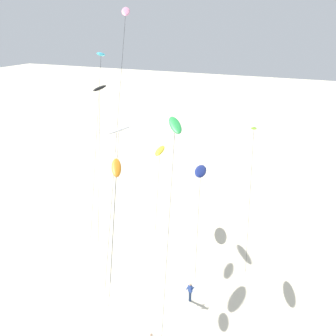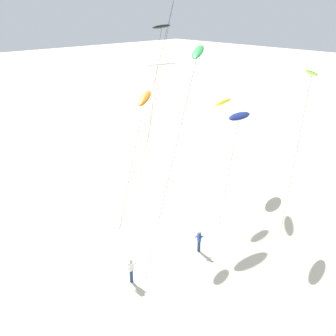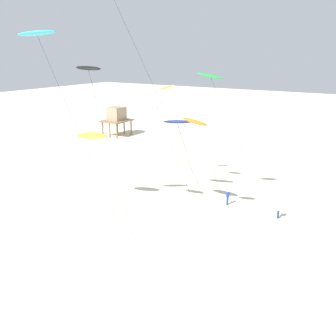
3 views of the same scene
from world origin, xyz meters
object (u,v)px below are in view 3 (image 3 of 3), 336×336
Objects in this scene: stilt_house at (117,116)px; kite_black at (89,70)px; kite_green at (211,77)px; kite_flyer_nearest at (278,210)px; kite_cyan at (37,34)px; kite_flyer_middle at (228,197)px; kite_lime at (167,89)px; kite_orange at (195,122)px; kite_navy at (178,122)px; kite_white at (155,99)px; kite_yellow at (92,136)px.

kite_black is at bearing -142.81° from stilt_house.
kite_green is 8.51× the size of kite_flyer_nearest.
kite_flyer_middle is at bearing -37.78° from kite_cyan.
kite_lime is 18.59m from kite_flyer_nearest.
kite_green is 1.35× the size of kite_orange.
kite_black reaches higher than kite_lime.
kite_green is 1.15× the size of kite_lime.
kite_white is at bearing -165.79° from kite_navy.
kite_green reaches higher than kite_orange.
kite_lime is at bearing 45.48° from kite_navy.
kite_flyer_nearest is (13.73, -16.79, -16.41)m from kite_cyan.
kite_cyan reaches higher than kite_lime.
kite_flyer_nearest is (7.61, -9.57, -11.05)m from kite_white.
kite_flyer_nearest is at bearing -85.88° from kite_navy.
kite_lime is (3.49, 3.55, 3.02)m from kite_navy.
kite_flyer_nearest is 1.00× the size of kite_flyer_middle.
kite_navy is 9.11m from kite_yellow.
kite_cyan is 10.65× the size of kite_flyer_middle.
kite_cyan is (-16.40, 1.96, 5.52)m from kite_lime.
kite_black is 9.02m from kite_yellow.
kite_lime is (8.68, 8.47, 1.81)m from kite_orange.
kite_navy is 0.73× the size of kite_lime.
kite_lime is 2.21× the size of stilt_house.
kite_flyer_nearest is (11.75, -13.27, -13.64)m from kite_black.
kite_white reaches higher than kite_orange.
kite_green is at bearing -118.32° from kite_lime.
kite_lime is 1.51× the size of kite_yellow.
kite_flyer_middle is 39.81m from stilt_house.
kite_orange is 1.87× the size of stilt_house.
kite_orange is 1.28× the size of kite_yellow.
kite_yellow is (-10.16, 2.57, -4.03)m from kite_lime.
kite_green is 2.53× the size of stilt_house.
kite_white is (-10.28, -5.27, 0.16)m from kite_lime.
kite_flyer_middle is (1.36, -5.56, -7.86)m from kite_navy.
kite_lime is at bearing 76.86° from kite_flyer_middle.
kite_flyer_nearest is at bearing -100.22° from kite_lime.
kite_black is 2.66× the size of stilt_house.
kite_cyan is at bearing 130.26° from kite_white.
kite_lime is 11.23m from kite_yellow.
kite_green is at bearing 101.39° from kite_flyer_nearest.
kite_navy is at bearing -23.09° from kite_cyan.
kite_yellow is 4.91× the size of kite_flyer_middle.
kite_navy is 5.45× the size of kite_flyer_middle.
kite_yellow is (-1.48, 11.04, -2.22)m from kite_orange.
kite_flyer_middle is at bearing -25.20° from kite_white.
kite_navy is 13.78m from kite_flyer_nearest.
kite_white is at bearing -90.89° from kite_yellow.
kite_white is (-6.16, 2.38, -1.65)m from kite_green.
kite_orange is (-4.56, -0.82, -3.63)m from kite_green.
kite_black is 6.13m from kite_white.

